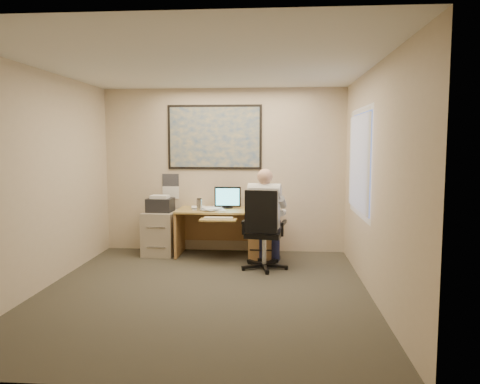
# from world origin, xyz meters

# --- Properties ---
(room_shell) EXTENTS (4.00, 4.50, 2.70)m
(room_shell) POSITION_xyz_m (0.00, 0.00, 1.35)
(room_shell) COLOR #38352B
(room_shell) RESTS_ON ground
(desk) EXTENTS (1.60, 0.97, 1.09)m
(desk) POSITION_xyz_m (0.42, 1.90, 0.44)
(desk) COLOR tan
(desk) RESTS_ON ground
(world_map) EXTENTS (1.56, 0.03, 1.06)m
(world_map) POSITION_xyz_m (-0.15, 2.23, 1.90)
(world_map) COLOR #1E4C93
(world_map) RESTS_ON room_shell
(wall_calendar) EXTENTS (0.28, 0.01, 0.42)m
(wall_calendar) POSITION_xyz_m (-0.90, 2.24, 1.08)
(wall_calendar) COLOR white
(wall_calendar) RESTS_ON room_shell
(window_blinds) EXTENTS (0.06, 1.40, 1.30)m
(window_blinds) POSITION_xyz_m (1.97, 0.80, 1.55)
(window_blinds) COLOR beige
(window_blinds) RESTS_ON room_shell
(filing_cabinet) EXTENTS (0.53, 0.62, 0.97)m
(filing_cabinet) POSITION_xyz_m (-1.00, 1.90, 0.41)
(filing_cabinet) COLOR #A69A86
(filing_cabinet) RESTS_ON ground
(office_chair) EXTENTS (0.79, 0.79, 1.16)m
(office_chair) POSITION_xyz_m (0.71, 1.10, 0.34)
(office_chair) COLOR black
(office_chair) RESTS_ON ground
(person) EXTENTS (0.71, 0.92, 1.44)m
(person) POSITION_xyz_m (0.70, 1.18, 0.72)
(person) COLOR silver
(person) RESTS_ON office_chair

